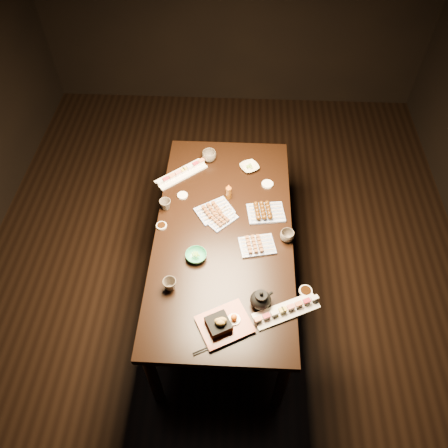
{
  "coord_description": "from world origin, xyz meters",
  "views": [
    {
      "loc": [
        0.1,
        -1.86,
        3.0
      ],
      "look_at": [
        0.02,
        -0.03,
        0.77
      ],
      "focal_mm": 35.0,
      "sensor_mm": 36.0,
      "label": 1
    }
  ],
  "objects_px": {
    "yakitori_plate_center": "(221,217)",
    "teacup_far_right": "(209,156)",
    "edamame_bowl_green": "(196,256)",
    "tempura_tray": "(225,321)",
    "sushi_platter_far": "(181,172)",
    "condiment_bottle": "(229,191)",
    "yakitori_plate_left": "(214,209)",
    "sushi_platter_near": "(287,309)",
    "teacup_far_left": "(165,204)",
    "yakitori_plate_right": "(257,244)",
    "edamame_bowl_cream": "(249,167)",
    "teapot": "(261,298)",
    "dining_table": "(224,264)",
    "teacup_near_left": "(170,285)",
    "teacup_mid_right": "(287,236)"
  },
  "relations": [
    {
      "from": "sushi_platter_far",
      "to": "edamame_bowl_cream",
      "type": "xyz_separation_m",
      "value": [
        0.5,
        0.09,
        -0.01
      ]
    },
    {
      "from": "yakitori_plate_left",
      "to": "condiment_bottle",
      "type": "height_order",
      "value": "condiment_bottle"
    },
    {
      "from": "edamame_bowl_cream",
      "to": "teacup_far_left",
      "type": "height_order",
      "value": "teacup_far_left"
    },
    {
      "from": "yakitori_plate_center",
      "to": "teacup_far_right",
      "type": "distance_m",
      "value": 0.6
    },
    {
      "from": "yakitori_plate_right",
      "to": "edamame_bowl_green",
      "type": "distance_m",
      "value": 0.4
    },
    {
      "from": "teacup_mid_right",
      "to": "teacup_far_left",
      "type": "distance_m",
      "value": 0.85
    },
    {
      "from": "teacup_far_right",
      "to": "edamame_bowl_cream",
      "type": "bearing_deg",
      "value": -14.87
    },
    {
      "from": "teacup_far_left",
      "to": "teacup_far_right",
      "type": "distance_m",
      "value": 0.56
    },
    {
      "from": "yakitori_plate_right",
      "to": "condiment_bottle",
      "type": "relative_size",
      "value": 1.78
    },
    {
      "from": "teapot",
      "to": "condiment_bottle",
      "type": "relative_size",
      "value": 1.17
    },
    {
      "from": "edamame_bowl_green",
      "to": "condiment_bottle",
      "type": "height_order",
      "value": "condiment_bottle"
    },
    {
      "from": "dining_table",
      "to": "sushi_platter_near",
      "type": "bearing_deg",
      "value": -69.61
    },
    {
      "from": "yakitori_plate_left",
      "to": "tempura_tray",
      "type": "height_order",
      "value": "tempura_tray"
    },
    {
      "from": "teapot",
      "to": "teacup_far_right",
      "type": "bearing_deg",
      "value": 75.17
    },
    {
      "from": "teacup_far_right",
      "to": "condiment_bottle",
      "type": "bearing_deg",
      "value": -66.78
    },
    {
      "from": "yakitori_plate_right",
      "to": "yakitori_plate_left",
      "type": "relative_size",
      "value": 0.93
    },
    {
      "from": "sushi_platter_near",
      "to": "condiment_bottle",
      "type": "height_order",
      "value": "condiment_bottle"
    },
    {
      "from": "sushi_platter_far",
      "to": "condiment_bottle",
      "type": "bearing_deg",
      "value": 109.34
    },
    {
      "from": "yakitori_plate_center",
      "to": "edamame_bowl_green",
      "type": "distance_m",
      "value": 0.35
    },
    {
      "from": "teacup_near_left",
      "to": "teacup_far_right",
      "type": "height_order",
      "value": "teacup_far_right"
    },
    {
      "from": "dining_table",
      "to": "yakitori_plate_center",
      "type": "relative_size",
      "value": 9.06
    },
    {
      "from": "sushi_platter_far",
      "to": "teacup_far_right",
      "type": "relative_size",
      "value": 3.84
    },
    {
      "from": "edamame_bowl_green",
      "to": "edamame_bowl_cream",
      "type": "relative_size",
      "value": 1.02
    },
    {
      "from": "yakitori_plate_right",
      "to": "condiment_bottle",
      "type": "xyz_separation_m",
      "value": [
        -0.2,
        0.42,
        0.03
      ]
    },
    {
      "from": "condiment_bottle",
      "to": "teacup_far_right",
      "type": "bearing_deg",
      "value": 113.22
    },
    {
      "from": "sushi_platter_near",
      "to": "teacup_far_left",
      "type": "relative_size",
      "value": 5.02
    },
    {
      "from": "yakitori_plate_right",
      "to": "dining_table",
      "type": "bearing_deg",
      "value": 141.72
    },
    {
      "from": "sushi_platter_near",
      "to": "tempura_tray",
      "type": "bearing_deg",
      "value": 171.9
    },
    {
      "from": "dining_table",
      "to": "yakitori_plate_left",
      "type": "bearing_deg",
      "value": 98.55
    },
    {
      "from": "yakitori_plate_center",
      "to": "yakitori_plate_right",
      "type": "xyz_separation_m",
      "value": [
        0.24,
        -0.21,
        0.0
      ]
    },
    {
      "from": "sushi_platter_near",
      "to": "yakitori_plate_right",
      "type": "distance_m",
      "value": 0.49
    },
    {
      "from": "yakitori_plate_left",
      "to": "teacup_far_left",
      "type": "relative_size",
      "value": 3.04
    },
    {
      "from": "sushi_platter_far",
      "to": "edamame_bowl_cream",
      "type": "relative_size",
      "value": 3.06
    },
    {
      "from": "yakitori_plate_right",
      "to": "condiment_bottle",
      "type": "distance_m",
      "value": 0.47
    },
    {
      "from": "sushi_platter_far",
      "to": "yakitori_plate_center",
      "type": "height_order",
      "value": "yakitori_plate_center"
    },
    {
      "from": "yakitori_plate_center",
      "to": "teacup_near_left",
      "type": "height_order",
      "value": "teacup_near_left"
    },
    {
      "from": "teacup_far_right",
      "to": "teapot",
      "type": "xyz_separation_m",
      "value": [
        0.38,
        -1.21,
        0.02
      ]
    },
    {
      "from": "teacup_mid_right",
      "to": "teacup_far_right",
      "type": "distance_m",
      "value": 0.92
    },
    {
      "from": "yakitori_plate_left",
      "to": "teacup_far_right",
      "type": "bearing_deg",
      "value": 65.35
    },
    {
      "from": "yakitori_plate_center",
      "to": "teacup_far_right",
      "type": "xyz_separation_m",
      "value": [
        -0.12,
        0.58,
        0.02
      ]
    },
    {
      "from": "edamame_bowl_cream",
      "to": "condiment_bottle",
      "type": "height_order",
      "value": "condiment_bottle"
    },
    {
      "from": "yakitori_plate_right",
      "to": "teapot",
      "type": "relative_size",
      "value": 1.53
    },
    {
      "from": "edamame_bowl_green",
      "to": "tempura_tray",
      "type": "relative_size",
      "value": 0.47
    },
    {
      "from": "teacup_far_right",
      "to": "dining_table",
      "type": "bearing_deg",
      "value": -78.3
    },
    {
      "from": "teacup_far_left",
      "to": "dining_table",
      "type": "bearing_deg",
      "value": -24.92
    },
    {
      "from": "sushi_platter_near",
      "to": "yakitori_plate_right",
      "type": "relative_size",
      "value": 1.77
    },
    {
      "from": "dining_table",
      "to": "teacup_far_left",
      "type": "height_order",
      "value": "teacup_far_left"
    },
    {
      "from": "tempura_tray",
      "to": "sushi_platter_near",
      "type": "bearing_deg",
      "value": -10.89
    },
    {
      "from": "teapot",
      "to": "condiment_bottle",
      "type": "bearing_deg",
      "value": 72.42
    },
    {
      "from": "teapot",
      "to": "tempura_tray",
      "type": "bearing_deg",
      "value": -175.75
    }
  ]
}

